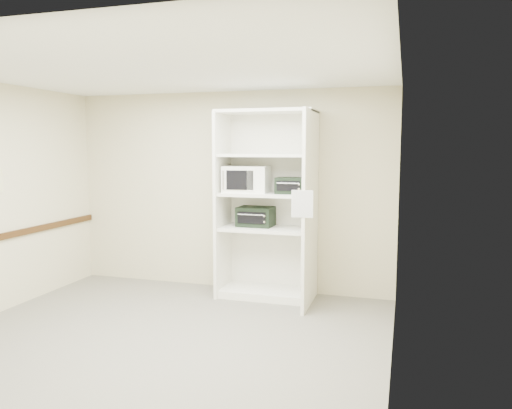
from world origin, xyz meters
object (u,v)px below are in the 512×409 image
(shelving_unit, at_px, (270,211))
(toaster_oven_lower, at_px, (256,216))
(toaster_oven_upper, at_px, (290,186))
(microwave, at_px, (247,179))

(shelving_unit, distance_m, toaster_oven_lower, 0.23)
(toaster_oven_upper, distance_m, toaster_oven_lower, 0.65)
(shelving_unit, distance_m, microwave, 0.52)
(shelving_unit, height_order, toaster_oven_upper, shelving_unit)
(microwave, xyz_separation_m, toaster_oven_upper, (0.59, -0.04, -0.07))
(microwave, distance_m, toaster_oven_upper, 0.59)
(toaster_oven_lower, bearing_deg, toaster_oven_upper, -9.90)
(shelving_unit, distance_m, toaster_oven_upper, 0.44)
(toaster_oven_upper, bearing_deg, toaster_oven_lower, 166.40)
(shelving_unit, height_order, microwave, shelving_unit)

